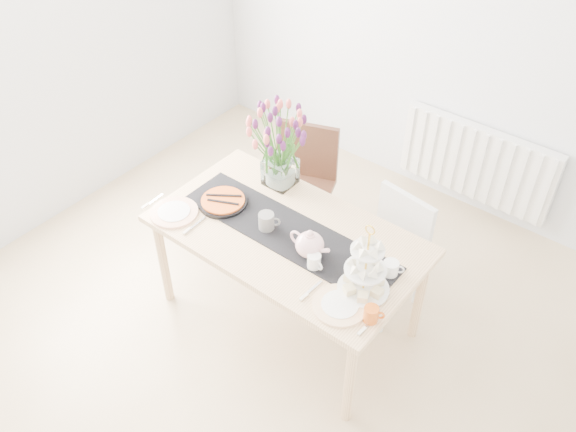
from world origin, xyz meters
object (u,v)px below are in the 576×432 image
Objects in this scene: cream_jug at (391,268)px; tart_tin at (223,202)px; cake_stand at (365,275)px; plate_right at (340,305)px; chair_brown at (302,178)px; chair_white at (392,245)px; dining_table at (287,242)px; tulip_vase at (280,136)px; plate_left at (174,212)px; mug_grey at (266,222)px; mug_white at (314,261)px; mug_orange at (371,314)px; radiator at (476,162)px; teapot at (310,245)px.

tart_tin is at bearing 161.95° from cream_jug.
cake_stand reaches higher than plate_right.
chair_brown is at bearing 135.48° from plate_right.
cake_stand is at bearing 79.14° from plate_right.
cake_stand is at bearing -66.30° from chair_white.
dining_table is 0.72m from chair_white.
tulip_vase is 2.23× the size of plate_left.
cake_stand is at bearing -40.24° from mug_grey.
cake_stand is at bearing 18.99° from mug_white.
plate_right is (0.15, -0.83, 0.28)m from chair_white.
dining_table is 3.93× the size of cake_stand.
mug_grey is 0.38× the size of plate_right.
chair_brown is 1.26m from cream_jug.
plate_right is (-0.17, -0.02, -0.04)m from mug_orange.
cake_stand reaches higher than tart_tin.
tulip_vase is 5.87× the size of mug_grey.
tulip_vase is at bearing -155.97° from chair_white.
mug_white is (0.71, -0.83, 0.27)m from chair_brown.
cream_jug is (0.23, -0.47, 0.32)m from chair_white.
chair_brown is 1.04m from plate_left.
radiator and dining_table have the same top height.
cream_jug is 1.35m from plate_left.
chair_brown is at bearing 76.23° from mug_grey.
chair_white is (0.83, -0.15, -0.05)m from chair_brown.
teapot is 0.55m from mug_orange.
tulip_vase is 0.53m from tart_tin.
cream_jug is at bearing -82.63° from radiator.
chair_white is 9.03× the size of mug_orange.
teapot is (0.22, -0.07, 0.16)m from dining_table.
cream_jug reaches higher than chair_white.
plate_right is (0.56, -0.27, 0.08)m from dining_table.
chair_white is 3.17× the size of teapot.
tulip_vase is at bearing 82.52° from mug_grey.
dining_table is at bearing 24.58° from plate_left.
dining_table is 0.66m from cream_jug.
mug_white is at bearing -37.88° from teapot.
mug_white is at bearing -173.37° from cream_jug.
teapot reaches higher than chair_brown.
teapot is (-0.20, -0.62, 0.35)m from chair_white.
cream_jug is (0.65, 0.08, 0.12)m from dining_table.
mug_grey is 1.22× the size of mug_orange.
cake_stand is (0.17, -1.86, 0.42)m from radiator.
cream_jug is at bearing -50.21° from chair_brown.
cake_stand is 1.40× the size of plate_right.
tart_tin is 0.77m from mug_white.
teapot is at bearing -99.47° from chair_white.
radiator is 4.09× the size of plate_left.
mug_grey is 0.87m from mug_orange.
plate_right is (-0.08, -0.36, -0.04)m from cream_jug.
dining_table is 1.94× the size of chair_white.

